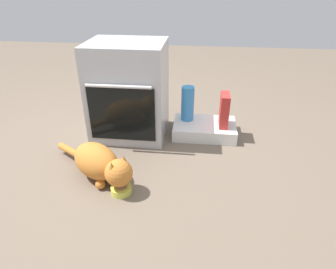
# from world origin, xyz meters

# --- Properties ---
(ground) EXTENTS (8.00, 8.00, 0.00)m
(ground) POSITION_xyz_m (0.00, 0.00, 0.00)
(ground) COLOR #6B5B4C
(oven) EXTENTS (0.61, 0.56, 0.78)m
(oven) POSITION_xyz_m (-0.06, 0.42, 0.39)
(oven) COLOR #B7BABF
(oven) RESTS_ON ground
(pantry_cabinet) EXTENTS (0.53, 0.36, 0.11)m
(pantry_cabinet) POSITION_xyz_m (0.58, 0.46, 0.05)
(pantry_cabinet) COLOR white
(pantry_cabinet) RESTS_ON ground
(food_bowl) EXTENTS (0.13, 0.13, 0.07)m
(food_bowl) POSITION_xyz_m (0.06, -0.38, 0.03)
(food_bowl) COLOR #D1D14C
(food_bowl) RESTS_ON ground
(cat) EXTENTS (0.69, 0.52, 0.26)m
(cat) POSITION_xyz_m (-0.11, -0.26, 0.13)
(cat) COLOR #C6752D
(cat) RESTS_ON ground
(water_bottle) EXTENTS (0.11, 0.11, 0.30)m
(water_bottle) POSITION_xyz_m (0.43, 0.52, 0.26)
(water_bottle) COLOR #388CD1
(water_bottle) RESTS_ON pantry_cabinet
(cereal_box) EXTENTS (0.07, 0.18, 0.28)m
(cereal_box) POSITION_xyz_m (0.73, 0.44, 0.25)
(cereal_box) COLOR #B72D28
(cereal_box) RESTS_ON pantry_cabinet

